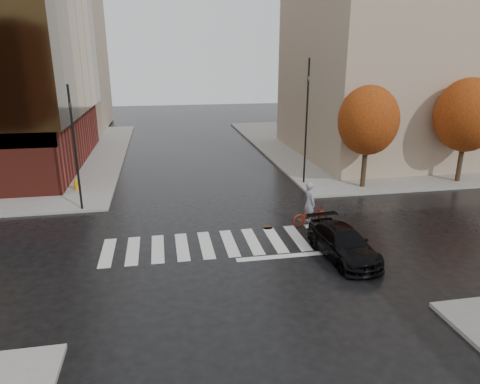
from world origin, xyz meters
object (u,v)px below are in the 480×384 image
(sedan, at_px, (343,243))
(fire_hydrant, at_px, (76,184))
(cyclist, at_px, (310,211))
(traffic_light_nw, at_px, (74,141))
(traffic_light_ne, at_px, (307,112))

(sedan, relative_size, fire_hydrant, 6.17)
(cyclist, height_order, traffic_light_nw, traffic_light_nw)
(traffic_light_ne, bearing_deg, cyclist, 83.88)
(traffic_light_nw, bearing_deg, traffic_light_ne, 77.35)
(cyclist, distance_m, traffic_light_ne, 8.38)
(traffic_light_ne, distance_m, fire_hydrant, 15.49)
(sedan, height_order, traffic_light_nw, traffic_light_nw)
(traffic_light_nw, bearing_deg, cyclist, 46.37)
(traffic_light_ne, bearing_deg, traffic_light_nw, 21.21)
(sedan, distance_m, cyclist, 3.77)
(traffic_light_ne, bearing_deg, fire_hydrant, 6.40)
(traffic_light_ne, relative_size, fire_hydrant, 11.09)
(cyclist, bearing_deg, fire_hydrant, 46.47)
(traffic_light_nw, xyz_separation_m, fire_hydrant, (-0.90, 3.70, -3.42))
(sedan, bearing_deg, cyclist, 87.20)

